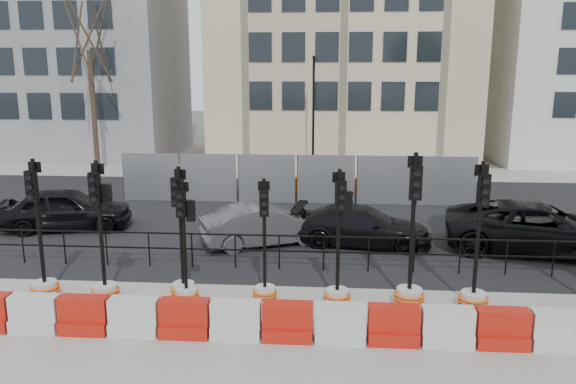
# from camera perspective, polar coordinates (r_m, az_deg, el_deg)

# --- Properties ---
(ground) EXTENTS (120.00, 120.00, 0.00)m
(ground) POSITION_cam_1_polar(r_m,az_deg,el_deg) (14.31, -1.31, -9.60)
(ground) COLOR #51514C
(ground) RESTS_ON ground
(sidewalk_near) EXTENTS (40.00, 6.00, 0.02)m
(sidewalk_near) POSITION_cam_1_polar(r_m,az_deg,el_deg) (11.59, -2.78, -15.09)
(sidewalk_near) COLOR gray
(sidewalk_near) RESTS_ON ground
(road) EXTENTS (40.00, 14.00, 0.03)m
(road) POSITION_cam_1_polar(r_m,az_deg,el_deg) (20.94, 0.51, -2.40)
(road) COLOR black
(road) RESTS_ON ground
(sidewalk_far) EXTENTS (40.00, 4.00, 0.02)m
(sidewalk_far) POSITION_cam_1_polar(r_m,az_deg,el_deg) (29.72, 1.62, 2.01)
(sidewalk_far) COLOR gray
(sidewalk_far) RESTS_ON ground
(building_grey) EXTENTS (11.00, 9.06, 14.00)m
(building_grey) POSITION_cam_1_polar(r_m,az_deg,el_deg) (38.40, -19.92, 14.12)
(building_grey) COLOR gray
(building_grey) RESTS_ON ground
(building_cream) EXTENTS (15.00, 10.06, 18.00)m
(building_cream) POSITION_cam_1_polar(r_m,az_deg,el_deg) (35.39, 5.59, 18.24)
(building_cream) COLOR beige
(building_cream) RESTS_ON ground
(kerb_railing) EXTENTS (18.00, 0.04, 1.00)m
(kerb_railing) POSITION_cam_1_polar(r_m,az_deg,el_deg) (15.20, -0.89, -5.51)
(kerb_railing) COLOR black
(kerb_railing) RESTS_ON ground
(heras_fencing) EXTENTS (14.33, 1.72, 2.00)m
(heras_fencing) POSITION_cam_1_polar(r_m,az_deg,el_deg) (23.51, 0.92, 0.91)
(heras_fencing) COLOR gray
(heras_fencing) RESTS_ON ground
(lamp_post_far) EXTENTS (0.12, 0.56, 6.00)m
(lamp_post_far) POSITION_cam_1_polar(r_m,az_deg,el_deg) (28.28, 2.59, 8.04)
(lamp_post_far) COLOR black
(lamp_post_far) RESTS_ON ground
(tree_bare_far) EXTENTS (2.00, 2.00, 9.00)m
(tree_bare_far) POSITION_cam_1_polar(r_m,az_deg,el_deg) (31.25, -19.59, 14.07)
(tree_bare_far) COLOR #473828
(tree_bare_far) RESTS_ON ground
(barrier_row) EXTENTS (16.75, 0.50, 0.80)m
(barrier_row) POSITION_cam_1_polar(r_m,az_deg,el_deg) (11.61, -2.67, -13.08)
(barrier_row) COLOR red
(barrier_row) RESTS_ON ground
(traffic_signal_a) EXTENTS (0.66, 0.66, 3.37)m
(traffic_signal_a) POSITION_cam_1_polar(r_m,az_deg,el_deg) (14.60, -23.64, -7.31)
(traffic_signal_a) COLOR beige
(traffic_signal_a) RESTS_ON ground
(traffic_signal_b) EXTENTS (0.66, 0.66, 3.36)m
(traffic_signal_b) POSITION_cam_1_polar(r_m,az_deg,el_deg) (13.87, -18.21, -7.43)
(traffic_signal_b) COLOR beige
(traffic_signal_b) RESTS_ON ground
(traffic_signal_c) EXTENTS (0.63, 0.63, 3.20)m
(traffic_signal_c) POSITION_cam_1_polar(r_m,az_deg,el_deg) (13.61, -10.67, -8.02)
(traffic_signal_c) COLOR beige
(traffic_signal_c) RESTS_ON ground
(traffic_signal_d) EXTENTS (0.58, 0.58, 2.95)m
(traffic_signal_d) POSITION_cam_1_polar(r_m,az_deg,el_deg) (13.35, -10.33, -8.23)
(traffic_signal_d) COLOR beige
(traffic_signal_d) RESTS_ON ground
(traffic_signal_e) EXTENTS (0.58, 0.58, 2.94)m
(traffic_signal_e) POSITION_cam_1_polar(r_m,az_deg,el_deg) (13.27, -2.38, -8.59)
(traffic_signal_e) COLOR beige
(traffic_signal_e) RESTS_ON ground
(traffic_signal_f) EXTENTS (0.63, 0.63, 3.21)m
(traffic_signal_f) POSITION_cam_1_polar(r_m,az_deg,el_deg) (13.02, 5.12, -8.32)
(traffic_signal_f) COLOR beige
(traffic_signal_f) RESTS_ON ground
(traffic_signal_g) EXTENTS (0.71, 0.71, 3.58)m
(traffic_signal_g) POSITION_cam_1_polar(r_m,az_deg,el_deg) (13.23, 12.31, -8.34)
(traffic_signal_g) COLOR beige
(traffic_signal_g) RESTS_ON ground
(traffic_signal_h) EXTENTS (0.67, 0.67, 3.42)m
(traffic_signal_h) POSITION_cam_1_polar(r_m,az_deg,el_deg) (13.45, 18.45, -8.51)
(traffic_signal_h) COLOR beige
(traffic_signal_h) RESTS_ON ground
(car_a) EXTENTS (3.45, 4.98, 1.46)m
(car_a) POSITION_cam_1_polar(r_m,az_deg,el_deg) (20.43, -21.64, -1.60)
(car_a) COLOR black
(car_a) RESTS_ON ground
(car_b) EXTENTS (4.23, 4.91, 1.29)m
(car_b) POSITION_cam_1_polar(r_m,az_deg,el_deg) (17.39, -2.36, -3.35)
(car_b) COLOR #46464A
(car_b) RESTS_ON ground
(car_c) EXTENTS (2.88, 4.71, 1.23)m
(car_c) POSITION_cam_1_polar(r_m,az_deg,el_deg) (17.51, 7.52, -3.44)
(car_c) COLOR black
(car_c) RESTS_ON ground
(car_d) EXTENTS (4.51, 6.34, 1.50)m
(car_d) POSITION_cam_1_polar(r_m,az_deg,el_deg) (18.25, 24.17, -3.35)
(car_d) COLOR black
(car_d) RESTS_ON ground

